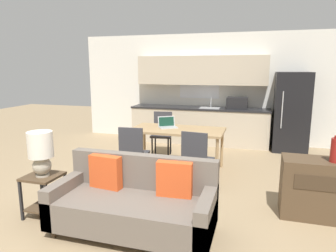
{
  "coord_description": "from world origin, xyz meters",
  "views": [
    {
      "loc": [
        1.35,
        -2.97,
        1.85
      ],
      "look_at": [
        0.02,
        1.5,
        0.95
      ],
      "focal_mm": 32.0,
      "sensor_mm": 36.0,
      "label": 1
    }
  ],
  "objects_px": {
    "couch": "(135,203)",
    "dining_chair_near_left": "(133,151)",
    "side_table": "(44,189)",
    "laptop": "(167,125)",
    "dining_chair_near_right": "(196,157)",
    "refrigerator": "(291,112)",
    "vase": "(336,150)",
    "credenza": "(335,190)",
    "table_lamp": "(41,151)",
    "dining_chair_far_left": "(162,132)",
    "dining_table": "(177,132)"
  },
  "relations": [
    {
      "from": "couch",
      "to": "table_lamp",
      "type": "bearing_deg",
      "value": -179.18
    },
    {
      "from": "dining_table",
      "to": "dining_chair_near_left",
      "type": "xyz_separation_m",
      "value": [
        -0.53,
        -0.78,
        -0.19
      ]
    },
    {
      "from": "dining_chair_near_left",
      "to": "dining_chair_near_right",
      "type": "relative_size",
      "value": 1.0
    },
    {
      "from": "vase",
      "to": "dining_chair_near_left",
      "type": "bearing_deg",
      "value": 169.87
    },
    {
      "from": "dining_chair_far_left",
      "to": "laptop",
      "type": "xyz_separation_m",
      "value": [
        0.34,
        -0.73,
        0.3
      ]
    },
    {
      "from": "table_lamp",
      "to": "dining_chair_far_left",
      "type": "bearing_deg",
      "value": 79.01
    },
    {
      "from": "vase",
      "to": "dining_table",
      "type": "bearing_deg",
      "value": 150.82
    },
    {
      "from": "table_lamp",
      "to": "refrigerator",
      "type": "bearing_deg",
      "value": 52.51
    },
    {
      "from": "dining_table",
      "to": "credenza",
      "type": "xyz_separation_m",
      "value": [
        2.34,
        -1.24,
        -0.33
      ]
    },
    {
      "from": "refrigerator",
      "to": "table_lamp",
      "type": "bearing_deg",
      "value": -127.49
    },
    {
      "from": "table_lamp",
      "to": "dining_chair_near_right",
      "type": "height_order",
      "value": "table_lamp"
    },
    {
      "from": "couch",
      "to": "dining_chair_near_right",
      "type": "distance_m",
      "value": 1.44
    },
    {
      "from": "dining_table",
      "to": "laptop",
      "type": "distance_m",
      "value": 0.26
    },
    {
      "from": "laptop",
      "to": "credenza",
      "type": "bearing_deg",
      "value": -60.48
    },
    {
      "from": "dining_chair_near_left",
      "to": "credenza",
      "type": "bearing_deg",
      "value": 166.48
    },
    {
      "from": "couch",
      "to": "table_lamp",
      "type": "relative_size",
      "value": 3.24
    },
    {
      "from": "side_table",
      "to": "laptop",
      "type": "bearing_deg",
      "value": 67.46
    },
    {
      "from": "dining_chair_near_right",
      "to": "laptop",
      "type": "relative_size",
      "value": 2.29
    },
    {
      "from": "vase",
      "to": "dining_chair_near_right",
      "type": "height_order",
      "value": "vase"
    },
    {
      "from": "couch",
      "to": "laptop",
      "type": "xyz_separation_m",
      "value": [
        -0.3,
        2.28,
        0.48
      ]
    },
    {
      "from": "credenza",
      "to": "laptop",
      "type": "relative_size",
      "value": 3.07
    },
    {
      "from": "couch",
      "to": "credenza",
      "type": "bearing_deg",
      "value": 22.96
    },
    {
      "from": "couch",
      "to": "dining_chair_near_left",
      "type": "bearing_deg",
      "value": 113.61
    },
    {
      "from": "dining_chair_far_left",
      "to": "couch",
      "type": "bearing_deg",
      "value": -85.85
    },
    {
      "from": "credenza",
      "to": "dining_chair_near_left",
      "type": "bearing_deg",
      "value": 170.94
    },
    {
      "from": "vase",
      "to": "side_table",
      "type": "bearing_deg",
      "value": -165.34
    },
    {
      "from": "vase",
      "to": "dining_chair_near_right",
      "type": "xyz_separation_m",
      "value": [
        -1.77,
        0.45,
        -0.38
      ]
    },
    {
      "from": "dining_chair_near_right",
      "to": "dining_table",
      "type": "bearing_deg",
      "value": -50.3
    },
    {
      "from": "couch",
      "to": "dining_chair_near_left",
      "type": "relative_size",
      "value": 1.95
    },
    {
      "from": "refrigerator",
      "to": "dining_chair_far_left",
      "type": "relative_size",
      "value": 1.9
    },
    {
      "from": "refrigerator",
      "to": "vase",
      "type": "bearing_deg",
      "value": -86.82
    },
    {
      "from": "dining_table",
      "to": "vase",
      "type": "height_order",
      "value": "vase"
    },
    {
      "from": "table_lamp",
      "to": "dining_chair_near_right",
      "type": "xyz_separation_m",
      "value": [
        1.66,
        1.38,
        -0.34
      ]
    },
    {
      "from": "dining_table",
      "to": "credenza",
      "type": "relative_size",
      "value": 1.34
    },
    {
      "from": "refrigerator",
      "to": "dining_chair_far_left",
      "type": "height_order",
      "value": "refrigerator"
    },
    {
      "from": "credenza",
      "to": "laptop",
      "type": "xyz_separation_m",
      "value": [
        -2.55,
        1.33,
        0.44
      ]
    },
    {
      "from": "couch",
      "to": "vase",
      "type": "relative_size",
      "value": 5.66
    },
    {
      "from": "dining_chair_near_right",
      "to": "laptop",
      "type": "distance_m",
      "value": 1.22
    },
    {
      "from": "side_table",
      "to": "vase",
      "type": "xyz_separation_m",
      "value": [
        3.46,
        0.9,
        0.54
      ]
    },
    {
      "from": "table_lamp",
      "to": "dining_chair_far_left",
      "type": "relative_size",
      "value": 0.6
    },
    {
      "from": "table_lamp",
      "to": "credenza",
      "type": "xyz_separation_m",
      "value": [
        3.48,
        0.97,
        -0.49
      ]
    },
    {
      "from": "refrigerator",
      "to": "dining_chair_near_left",
      "type": "xyz_separation_m",
      "value": [
        -2.65,
        -2.81,
        -0.37
      ]
    },
    {
      "from": "dining_chair_near_left",
      "to": "laptop",
      "type": "bearing_deg",
      "value": -114.62
    },
    {
      "from": "couch",
      "to": "dining_chair_far_left",
      "type": "relative_size",
      "value": 1.95
    },
    {
      "from": "side_table",
      "to": "dining_chair_near_left",
      "type": "xyz_separation_m",
      "value": [
        0.63,
        1.41,
        0.16
      ]
    },
    {
      "from": "dining_chair_near_right",
      "to": "refrigerator",
      "type": "bearing_deg",
      "value": -111.79
    },
    {
      "from": "dining_chair_near_left",
      "to": "refrigerator",
      "type": "bearing_deg",
      "value": -137.75
    },
    {
      "from": "dining_chair_far_left",
      "to": "dining_chair_near_right",
      "type": "relative_size",
      "value": 1.0
    },
    {
      "from": "refrigerator",
      "to": "table_lamp",
      "type": "relative_size",
      "value": 3.15
    },
    {
      "from": "side_table",
      "to": "dining_chair_far_left",
      "type": "relative_size",
      "value": 0.58
    }
  ]
}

